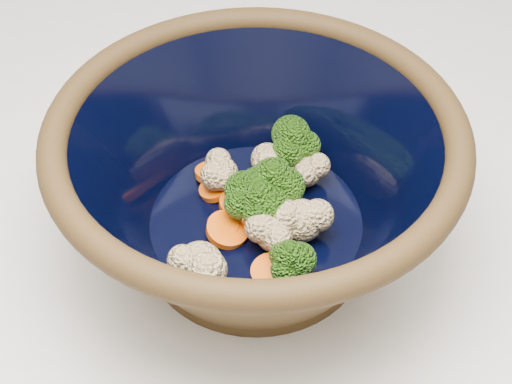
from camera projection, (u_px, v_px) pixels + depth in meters
mixing_bowl at (256, 180)px, 0.54m from camera, size 0.36×0.36×0.13m
vegetable_pile at (263, 197)px, 0.55m from camera, size 0.11×0.16×0.06m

